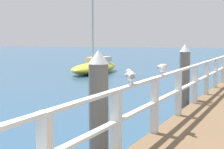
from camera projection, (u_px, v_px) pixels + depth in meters
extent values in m
cube|color=silver|center=(116.00, 125.00, 5.03)|extent=(0.12, 0.12, 0.97)
cube|color=silver|center=(154.00, 105.00, 6.54)|extent=(0.12, 0.12, 0.97)
cube|color=silver|center=(178.00, 93.00, 8.05)|extent=(0.12, 0.12, 0.97)
cube|color=silver|center=(195.00, 84.00, 9.55)|extent=(0.12, 0.12, 0.97)
cube|color=silver|center=(207.00, 78.00, 11.06)|extent=(0.12, 0.12, 0.97)
cube|color=silver|center=(216.00, 73.00, 12.57)|extent=(0.12, 0.12, 0.97)
cube|color=silver|center=(223.00, 69.00, 14.07)|extent=(0.12, 0.12, 0.97)
cube|color=silver|center=(207.00, 62.00, 11.01)|extent=(0.10, 19.89, 0.04)
cube|color=silver|center=(207.00, 76.00, 11.05)|extent=(0.10, 19.89, 0.04)
cylinder|color=#6B6056|center=(99.00, 124.00, 5.42)|extent=(0.28, 0.28, 1.71)
cone|color=white|center=(98.00, 57.00, 5.33)|extent=(0.29, 0.29, 0.20)
cylinder|color=#6B6056|center=(184.00, 84.00, 10.17)|extent=(0.28, 0.28, 1.71)
cone|color=white|center=(185.00, 48.00, 10.08)|extent=(0.29, 0.29, 0.20)
ellipsoid|color=white|center=(131.00, 76.00, 5.44)|extent=(0.25, 0.31, 0.15)
sphere|color=white|center=(129.00, 72.00, 5.61)|extent=(0.09, 0.09, 0.09)
cone|color=gold|center=(128.00, 71.00, 5.68)|extent=(0.05, 0.06, 0.02)
cone|color=#939399|center=(132.00, 77.00, 5.27)|extent=(0.10, 0.10, 0.07)
ellipsoid|color=#939399|center=(131.00, 74.00, 5.44)|extent=(0.26, 0.28, 0.04)
cylinder|color=tan|center=(129.00, 83.00, 5.44)|extent=(0.01, 0.01, 0.05)
cylinder|color=tan|center=(132.00, 83.00, 5.44)|extent=(0.01, 0.01, 0.05)
ellipsoid|color=white|center=(162.00, 68.00, 6.87)|extent=(0.26, 0.31, 0.15)
sphere|color=white|center=(165.00, 66.00, 6.69)|extent=(0.09, 0.09, 0.09)
cone|color=gold|center=(166.00, 67.00, 6.63)|extent=(0.05, 0.06, 0.02)
cone|color=#939399|center=(159.00, 67.00, 7.03)|extent=(0.10, 0.11, 0.07)
ellipsoid|color=#939399|center=(162.00, 67.00, 6.86)|extent=(0.27, 0.28, 0.04)
cylinder|color=tan|center=(163.00, 74.00, 6.89)|extent=(0.01, 0.01, 0.05)
cylinder|color=tan|center=(160.00, 74.00, 6.88)|extent=(0.01, 0.01, 0.05)
ellipsoid|color=gold|center=(95.00, 68.00, 22.43)|extent=(2.00, 5.22, 0.63)
cylinder|color=#B2B2B7|center=(93.00, 10.00, 21.87)|extent=(0.10, 0.10, 6.14)
cylinder|color=#B2B2B7|center=(99.00, 56.00, 22.96)|extent=(0.16, 1.80, 0.08)
cube|color=beige|center=(99.00, 59.00, 22.96)|extent=(1.07, 1.90, 0.30)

